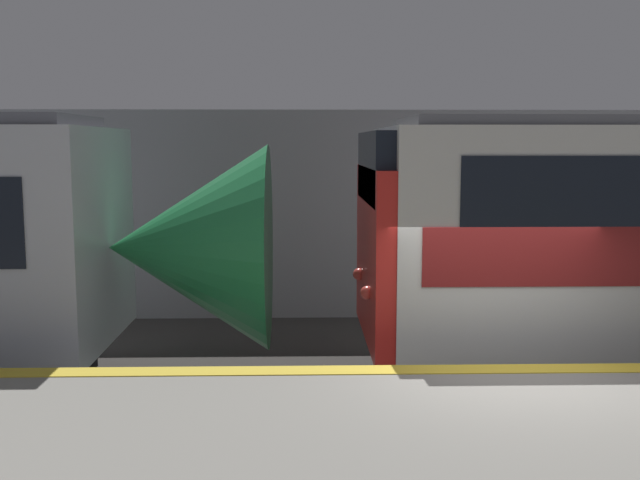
{
  "coord_description": "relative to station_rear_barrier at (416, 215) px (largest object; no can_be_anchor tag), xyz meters",
  "views": [
    {
      "loc": [
        -2.28,
        -7.66,
        3.48
      ],
      "look_at": [
        -2.06,
        1.03,
        2.35
      ],
      "focal_mm": 42.0,
      "sensor_mm": 36.0,
      "label": 1
    }
  ],
  "objects": [
    {
      "name": "station_rear_barrier",
      "position": [
        0.0,
        0.0,
        0.0
      ],
      "size": [
        50.0,
        0.15,
        4.12
      ],
      "color": "gray",
      "rests_on": "ground"
    },
    {
      "name": "ground_plane",
      "position": [
        0.0,
        -7.1,
        -2.06
      ],
      "size": [
        120.0,
        120.0,
        0.0
      ],
      "primitive_type": "plane",
      "color": "#33302D"
    }
  ]
}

